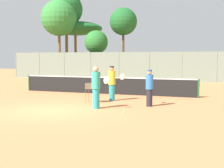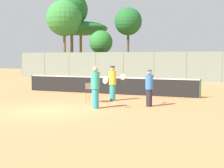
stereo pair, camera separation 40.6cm
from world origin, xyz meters
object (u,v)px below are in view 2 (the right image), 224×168
(ball_cart, at_px, (92,88))
(parked_car, at_px, (103,72))
(player_yellow_shirt, at_px, (113,83))
(tennis_net, at_px, (107,85))
(player_white_outfit, at_px, (95,87))
(player_red_cap, at_px, (149,88))

(ball_cart, xyz_separation_m, parked_car, (-7.31, 18.07, -0.11))
(player_yellow_shirt, height_order, parked_car, player_yellow_shirt)
(parked_car, bearing_deg, tennis_net, -65.38)
(player_white_outfit, bearing_deg, tennis_net, 121.36)
(player_yellow_shirt, xyz_separation_m, ball_cart, (-0.70, -1.06, -0.18))
(parked_car, bearing_deg, player_white_outfit, -67.30)
(tennis_net, relative_size, parked_car, 2.73)
(player_white_outfit, height_order, player_yellow_shirt, player_white_outfit)
(player_red_cap, distance_m, parked_car, 20.93)
(tennis_net, distance_m, player_white_outfit, 5.65)
(tennis_net, height_order, parked_car, parked_car)
(player_white_outfit, relative_size, parked_car, 0.45)
(player_yellow_shirt, bearing_deg, tennis_net, 94.07)
(tennis_net, bearing_deg, player_red_cap, -46.20)
(tennis_net, height_order, player_red_cap, player_red_cap)
(player_red_cap, xyz_separation_m, parked_car, (-10.32, 18.21, -0.23))
(player_red_cap, bearing_deg, player_white_outfit, 99.93)
(player_yellow_shirt, bearing_deg, parked_car, 91.16)
(player_red_cap, distance_m, ball_cart, 3.01)
(tennis_net, bearing_deg, player_yellow_shirt, -61.89)
(ball_cart, bearing_deg, tennis_net, 101.37)
(tennis_net, xyz_separation_m, player_yellow_shirt, (1.46, -2.73, 0.39))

